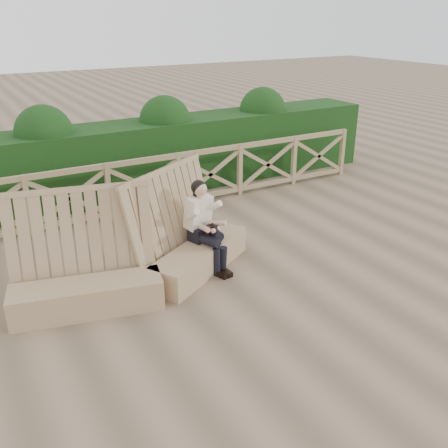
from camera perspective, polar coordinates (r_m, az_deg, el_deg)
ground at (r=7.08m, az=1.71°, el=-7.81°), size 60.00×60.00×0.00m
bench at (r=7.11m, az=-9.12°, el=-4.39°), size 3.74×1.64×1.55m
woman at (r=7.49m, az=-2.32°, el=0.19°), size 0.50×0.88×1.36m
guardrail at (r=9.74m, az=-9.07°, el=4.36°), size 10.10×0.09×1.10m
hedge at (r=10.76m, az=-11.49°, el=7.10°), size 12.00×1.20×1.50m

